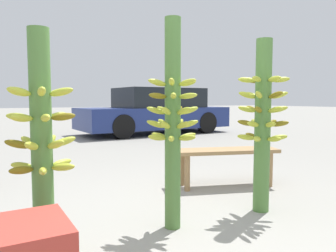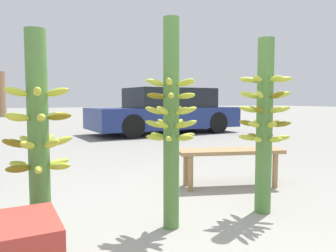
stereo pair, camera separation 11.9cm
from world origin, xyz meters
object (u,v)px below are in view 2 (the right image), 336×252
banana_stalk_center (171,121)px  parked_car (166,112)px  banana_stalk_left (39,141)px  banana_stalk_right (264,122)px  market_bench (230,156)px

banana_stalk_center → parked_car: bearing=63.3°
banana_stalk_left → banana_stalk_right: banana_stalk_right is taller
banana_stalk_center → market_bench: banana_stalk_center is taller
banana_stalk_right → banana_stalk_center: bearing=175.8°
banana_stalk_left → banana_stalk_center: banana_stalk_center is taller
market_bench → parked_car: size_ratio=0.28×
market_bench → parked_car: 5.96m
banana_stalk_left → parked_car: size_ratio=0.32×
banana_stalk_left → banana_stalk_right: (1.81, -0.03, 0.06)m
banana_stalk_left → parked_car: banana_stalk_left is taller
banana_stalk_right → banana_stalk_left: bearing=178.9°
banana_stalk_left → market_bench: size_ratio=1.15×
banana_stalk_right → parked_car: bearing=70.1°
banana_stalk_right → market_bench: 0.96m
banana_stalk_left → parked_car: (4.13, 6.36, -0.09)m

